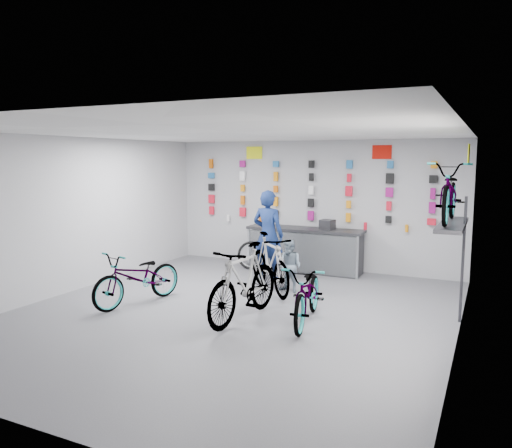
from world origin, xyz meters
The scene contains 21 objects.
floor centered at (0.00, 0.00, 0.00)m, with size 8.00×8.00×0.00m, color #515156.
ceiling centered at (0.00, 0.00, 3.00)m, with size 8.00×8.00×0.00m, color white.
wall_back centered at (0.00, 4.00, 1.50)m, with size 7.00×7.00×0.00m, color #B5B5B8.
wall_front centered at (0.00, -4.00, 1.50)m, with size 7.00×7.00×0.00m, color #B5B5B8.
wall_left centered at (-3.50, 0.00, 1.50)m, with size 8.00×8.00×0.00m, color #B5B5B8.
wall_right centered at (3.50, 0.00, 1.50)m, with size 8.00×8.00×0.00m, color #B5B5B8.
counter centered at (0.00, 3.54, 0.49)m, with size 2.70×0.66×1.00m.
merch_wall centered at (0.02, 3.93, 1.78)m, with size 5.57×0.08×1.57m.
wall_bracket centered at (3.33, 1.20, 1.46)m, with size 0.39×1.90×2.00m.
sign_left centered at (-1.50, 3.98, 2.72)m, with size 0.42×0.02×0.30m, color #F2FA14.
sign_right centered at (1.60, 3.98, 2.72)m, with size 0.42×0.02×0.30m, color red.
sign_side centered at (3.48, 1.20, 2.65)m, with size 0.02×0.40×0.30m, color #F2FA14.
bike_left centered at (-1.76, -0.23, 0.49)m, with size 0.65×1.86×0.98m, color gray.
bike_center centered at (0.33, -0.19, 0.61)m, with size 0.57×2.03×1.22m, color gray.
bike_right centered at (1.32, 0.09, 0.48)m, with size 0.64×1.84×0.97m, color gray.
bike_service centered at (0.02, 1.52, 0.57)m, with size 0.54×1.90×1.14m, color gray.
bike_wall centered at (3.25, 1.20, 2.05)m, with size 0.63×1.80×0.95m, color gray.
clerk centered at (-0.44, 2.46, 0.96)m, with size 0.70×0.46×1.92m, color navy.
customer centered at (0.37, 1.69, 0.51)m, with size 0.50×0.39×1.02m, color slate.
spare_wheel centered at (-1.20, 3.17, 0.33)m, with size 0.68×0.24×0.66m.
register centered at (0.53, 3.55, 1.11)m, with size 0.28×0.30×0.22m, color black.
Camera 1 is at (3.86, -7.14, 2.58)m, focal length 35.00 mm.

